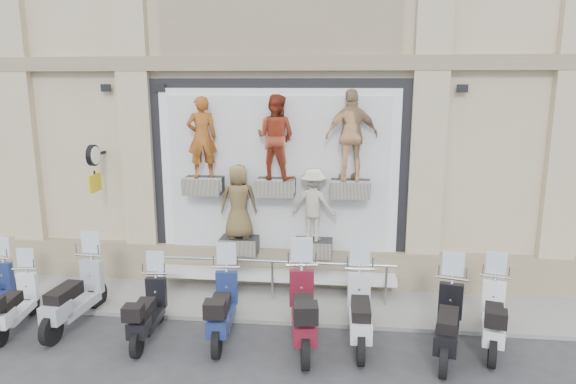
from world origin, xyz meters
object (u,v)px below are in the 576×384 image
Objects in this scene: scooter_h at (449,310)px; scooter_i at (494,306)px; guard_rail at (272,281)px; clock_sign_bracket at (94,162)px; scooter_f at (303,298)px; scooter_g at (360,299)px; scooter_b at (14,294)px; scooter_d at (147,301)px; scooter_c at (73,284)px; scooter_e at (222,296)px.

scooter_h reaches higher than scooter_i.
guard_rail is 4.24m from scooter_i.
clock_sign_bracket is (-3.90, 0.47, 2.34)m from guard_rail.
scooter_g is (0.97, 0.18, -0.06)m from scooter_f.
scooter_g is at bearing 3.25° from scooter_f.
scooter_b is at bearing -159.44° from guard_rail.
scooter_h is (2.42, -0.06, -0.07)m from scooter_f.
scooter_h is at bearing -8.85° from scooter_b.
scooter_b is 2.55m from scooter_d.
scooter_c is 0.95× the size of scooter_f.
scooter_c is 1.03× the size of scooter_h.
guard_rail is 2.31m from scooter_g.
scooter_h is (5.16, 0.03, 0.08)m from scooter_d.
scooter_f reaches higher than scooter_i.
scooter_f is 0.99m from scooter_g.
scooter_e is 1.45m from scooter_f.
clock_sign_bracket is at bearing 173.16° from guard_rail.
scooter_h is (1.44, -0.25, -0.01)m from scooter_g.
scooter_c is 2.84m from scooter_e.
scooter_b is 0.97× the size of scooter_d.
scooter_i is at bearing -6.49° from scooter_b.
scooter_f is (0.77, -1.65, 0.40)m from guard_rail.
scooter_e is (2.84, -0.13, -0.04)m from scooter_c.
scooter_b is 0.91× the size of scooter_i.
scooter_h is at bearing -17.12° from clock_sign_bracket.
scooter_c is 7.52m from scooter_i.
scooter_i is at bearing -0.58° from scooter_d.
scooter_e is at bearing -32.05° from clock_sign_bracket.
scooter_i is (5.98, 0.38, 0.04)m from scooter_d.
scooter_f is 1.08× the size of scooter_h.
scooter_d is 0.92× the size of scooter_e.
scooter_f is at bearing -170.01° from scooter_g.
scooter_c reaches higher than scooter_d.
scooter_b is 3.85m from scooter_e.
scooter_i is (7.51, 0.05, -0.06)m from scooter_c.
scooter_b is 1.05m from scooter_c.
scooter_b is 0.80× the size of scooter_f.
scooter_i reaches higher than scooter_d.
scooter_c is at bearing -168.70° from scooter_h.
scooter_c is (0.39, -1.89, -1.98)m from clock_sign_bracket.
scooter_h is at bearing -142.88° from scooter_i.
scooter_f reaches higher than scooter_h.
scooter_h is at bearing -10.47° from scooter_g.
scooter_c is at bearing 163.98° from scooter_d.
scooter_d is (-1.97, -1.74, 0.25)m from guard_rail.
scooter_c is 4.29m from scooter_f.
scooter_i is at bearing -18.84° from guard_rail.
clock_sign_bracket reaches higher than scooter_d.
scooter_i is (4.01, -1.37, 0.29)m from guard_rail.
scooter_d reaches higher than scooter_b.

